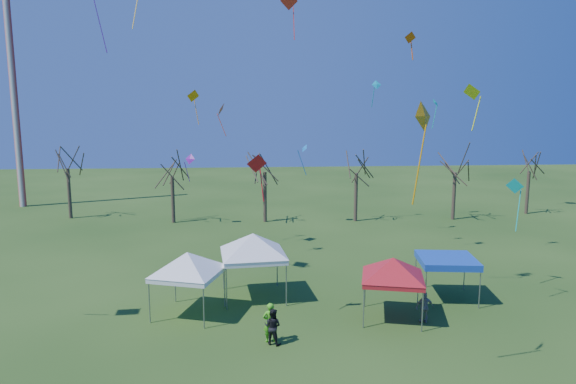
# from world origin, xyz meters

# --- Properties ---
(ground) EXTENTS (140.00, 140.00, 0.00)m
(ground) POSITION_xyz_m (0.00, 0.00, 0.00)
(ground) COLOR #224416
(ground) RESTS_ON ground
(radio_mast) EXTENTS (0.70, 0.70, 25.00)m
(radio_mast) POSITION_xyz_m (-28.00, 34.00, 12.50)
(radio_mast) COLOR silver
(radio_mast) RESTS_ON ground
(tree_0) EXTENTS (3.83, 3.83, 8.44)m
(tree_0) POSITION_xyz_m (-20.85, 27.38, 6.49)
(tree_0) COLOR #3D2D21
(tree_0) RESTS_ON ground
(tree_1) EXTENTS (3.42, 3.42, 7.54)m
(tree_1) POSITION_xyz_m (-10.77, 24.65, 5.79)
(tree_1) COLOR #3D2D21
(tree_1) RESTS_ON ground
(tree_2) EXTENTS (3.71, 3.71, 8.18)m
(tree_2) POSITION_xyz_m (-2.37, 24.38, 6.29)
(tree_2) COLOR #3D2D21
(tree_2) RESTS_ON ground
(tree_3) EXTENTS (3.59, 3.59, 7.91)m
(tree_3) POSITION_xyz_m (6.03, 24.04, 6.08)
(tree_3) COLOR #3D2D21
(tree_3) RESTS_ON ground
(tree_4) EXTENTS (3.58, 3.58, 7.89)m
(tree_4) POSITION_xyz_m (15.36, 24.00, 6.06)
(tree_4) COLOR #3D2D21
(tree_4) RESTS_ON ground
(tree_5) EXTENTS (3.39, 3.39, 7.46)m
(tree_5) POSITION_xyz_m (23.72, 26.07, 5.73)
(tree_5) COLOR #3D2D21
(tree_5) RESTS_ON ground
(tent_white_west) EXTENTS (4.06, 4.06, 3.76)m
(tent_white_west) POSITION_xyz_m (-6.95, 2.91, 3.03)
(tent_white_west) COLOR gray
(tent_white_west) RESTS_ON ground
(tent_white_mid) EXTENTS (4.72, 4.72, 4.18)m
(tent_white_mid) POSITION_xyz_m (-3.66, 5.07, 3.38)
(tent_white_mid) COLOR gray
(tent_white_mid) RESTS_ON ground
(tent_red) EXTENTS (3.97, 3.97, 3.61)m
(tent_red) POSITION_xyz_m (3.14, 1.61, 2.91)
(tent_red) COLOR gray
(tent_red) RESTS_ON ground
(tent_blue) EXTENTS (3.33, 3.33, 2.33)m
(tent_blue) POSITION_xyz_m (6.84, 4.07, 2.14)
(tent_blue) COLOR gray
(tent_blue) RESTS_ON ground
(person_dark) EXTENTS (0.98, 0.90, 1.63)m
(person_dark) POSITION_xyz_m (-2.89, -0.74, 0.81)
(person_dark) COLOR black
(person_dark) RESTS_ON ground
(person_grey) EXTENTS (0.93, 0.43, 1.56)m
(person_grey) POSITION_xyz_m (4.59, 1.02, 0.78)
(person_grey) COLOR slate
(person_grey) RESTS_ON ground
(person_green) EXTENTS (0.73, 0.55, 1.80)m
(person_green) POSITION_xyz_m (-2.99, -0.48, 0.90)
(person_green) COLOR #4CC11E
(person_green) RESTS_ON ground
(kite_22) EXTENTS (0.96, 1.05, 2.85)m
(kite_22) POSITION_xyz_m (1.06, 22.92, 6.79)
(kite_22) COLOR blue
(kite_22) RESTS_ON ground
(kite_11) EXTENTS (0.73, 1.18, 2.45)m
(kite_11) POSITION_xyz_m (-5.78, 14.92, 10.25)
(kite_11) COLOR #C43B12
(kite_11) RESTS_ON ground
(kite_19) EXTENTS (0.81, 0.56, 2.10)m
(kite_19) POSITION_xyz_m (6.13, 17.85, 12.12)
(kite_19) COLOR #0DA9CB
(kite_19) RESTS_ON ground
(kite_5) EXTENTS (1.02, 0.98, 3.68)m
(kite_5) POSITION_xyz_m (2.24, -4.50, 9.97)
(kite_5) COLOR orange
(kite_5) RESTS_ON ground
(kite_27) EXTENTS (0.99, 1.09, 2.25)m
(kite_27) POSITION_xyz_m (6.78, 1.91, 11.07)
(kite_27) COLOR #C8DC17
(kite_27) RESTS_ON ground
(kite_17) EXTENTS (1.02, 0.97, 3.06)m
(kite_17) POSITION_xyz_m (11.21, 5.56, 5.93)
(kite_17) COLOR #0CB9AE
(kite_17) RESTS_ON ground
(kite_1) EXTENTS (1.10, 0.79, 2.26)m
(kite_1) POSITION_xyz_m (-3.47, 1.60, 7.78)
(kite_1) COLOR red
(kite_1) RESTS_ON ground
(kite_13) EXTENTS (1.08, 0.92, 2.55)m
(kite_13) POSITION_xyz_m (-8.95, 23.07, 5.96)
(kite_13) COLOR #7816A0
(kite_13) RESTS_ON ground
(kite_24) EXTENTS (1.02, 0.60, 2.69)m
(kite_24) POSITION_xyz_m (-1.44, 8.27, 16.31)
(kite_24) COLOR red
(kite_24) RESTS_ON ground
(kite_12) EXTENTS (0.97, 1.02, 2.73)m
(kite_12) POSITION_xyz_m (12.97, 23.40, 10.81)
(kite_12) COLOR #0CC09D
(kite_12) RESTS_ON ground
(kite_25) EXTENTS (0.69, 0.46, 1.42)m
(kite_25) POSITION_xyz_m (4.29, 3.90, 13.79)
(kite_25) COLOR #D9550B
(kite_25) RESTS_ON ground
(kite_2) EXTENTS (1.37, 1.28, 2.95)m
(kite_2) POSITION_xyz_m (-8.42, 22.13, 11.38)
(kite_2) COLOR orange
(kite_2) RESTS_ON ground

